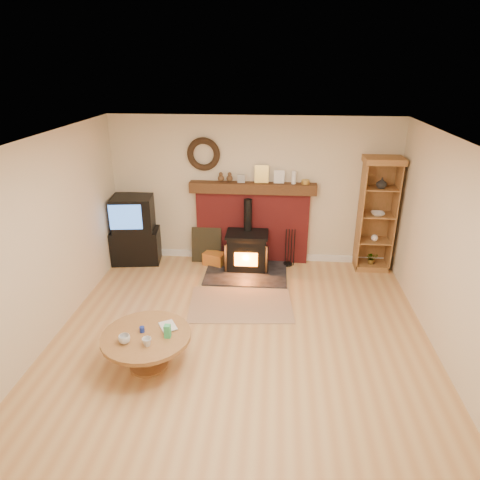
# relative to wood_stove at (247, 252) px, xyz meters

# --- Properties ---
(ground) EXTENTS (5.50, 5.50, 0.00)m
(ground) POSITION_rel_wood_stove_xyz_m (0.07, -2.27, -0.33)
(ground) COLOR tan
(ground) RESTS_ON ground
(room_shell) EXTENTS (5.02, 5.52, 2.61)m
(room_shell) POSITION_rel_wood_stove_xyz_m (0.05, -2.17, 1.39)
(room_shell) COLOR beige
(room_shell) RESTS_ON ground
(chimney_breast) EXTENTS (2.20, 0.22, 1.78)m
(chimney_breast) POSITION_rel_wood_stove_xyz_m (0.07, 0.40, 0.47)
(chimney_breast) COLOR maroon
(chimney_breast) RESTS_ON ground
(wood_stove) EXTENTS (1.40, 1.00, 1.24)m
(wood_stove) POSITION_rel_wood_stove_xyz_m (0.00, 0.00, 0.00)
(wood_stove) COLOR black
(wood_stove) RESTS_ON ground
(area_rug) EXTENTS (1.63, 1.19, 0.01)m
(area_rug) POSITION_rel_wood_stove_xyz_m (-0.01, -1.19, -0.32)
(area_rug) COLOR brown
(area_rug) RESTS_ON ground
(tv_unit) EXTENTS (0.91, 0.69, 1.23)m
(tv_unit) POSITION_rel_wood_stove_xyz_m (-2.04, 0.20, 0.26)
(tv_unit) COLOR black
(tv_unit) RESTS_ON ground
(curio_cabinet) EXTENTS (0.64, 0.46, 1.99)m
(curio_cabinet) POSITION_rel_wood_stove_xyz_m (2.20, 0.29, 0.67)
(curio_cabinet) COLOR brown
(curio_cabinet) RESTS_ON ground
(firelog_box) EXTENTS (0.44, 0.36, 0.24)m
(firelog_box) POSITION_rel_wood_stove_xyz_m (-0.59, 0.13, -0.21)
(firelog_box) COLOR gold
(firelog_box) RESTS_ON ground
(leaning_painting) EXTENTS (0.54, 0.14, 0.64)m
(leaning_painting) POSITION_rel_wood_stove_xyz_m (-0.76, 0.28, -0.00)
(leaning_painting) COLOR black
(leaning_painting) RESTS_ON ground
(fire_tools) EXTENTS (0.19, 0.16, 0.70)m
(fire_tools) POSITION_rel_wood_stove_xyz_m (0.74, 0.23, -0.17)
(fire_tools) COLOR black
(fire_tools) RESTS_ON ground
(coffee_table) EXTENTS (1.06, 1.06, 0.61)m
(coffee_table) POSITION_rel_wood_stove_xyz_m (-1.00, -2.70, 0.04)
(coffee_table) COLOR brown
(coffee_table) RESTS_ON ground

